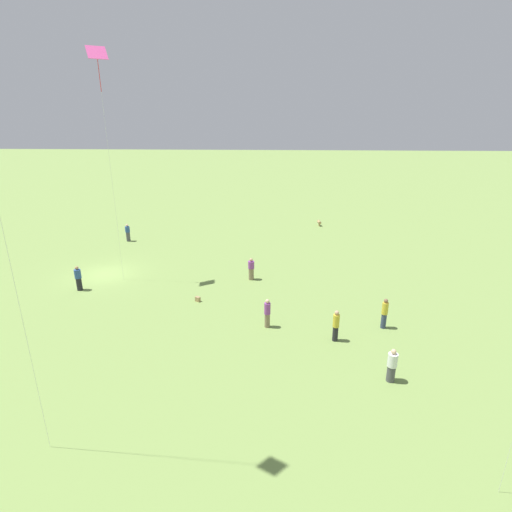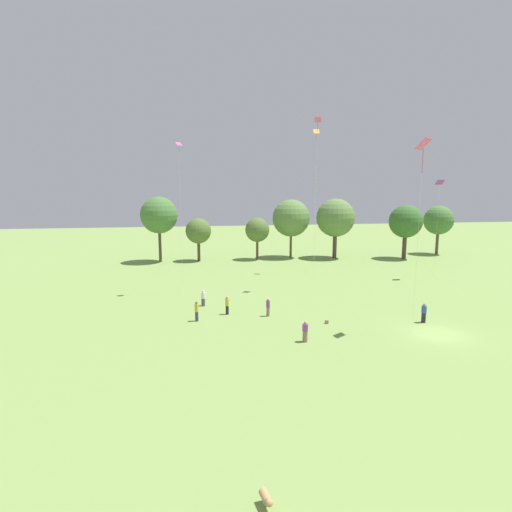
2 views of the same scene
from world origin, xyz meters
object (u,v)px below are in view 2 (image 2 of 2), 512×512
picnic_bag_0 (327,322)px  kite_1 (318,134)px  dog_0 (266,498)px  person_0 (197,311)px  person_2 (268,307)px  person_4 (424,313)px  person_3 (305,332)px  kite_3 (179,160)px  person_1 (203,298)px  kite_0 (440,186)px  kite_4 (316,142)px  person_6 (227,305)px  kite_2 (423,151)px

picnic_bag_0 → kite_1: bearing=75.9°
kite_1 → dog_0: 39.08m
person_0 → person_2: person_0 is taller
person_4 → kite_1: size_ratio=0.09×
person_2 → kite_1: (7.82, 9.34, 17.35)m
person_3 → kite_3: 24.44m
person_4 → picnic_bag_0: bearing=127.7°
person_1 → kite_0: kite_0 is taller
kite_1 → dog_0: (-13.03, -32.24, -17.82)m
person_2 → person_4: (13.32, -4.53, -0.01)m
person_1 → person_2: 7.48m
kite_4 → person_0: bearing=-78.1°
person_6 → kite_1: bearing=-128.0°
kite_3 → dog_0: 36.55m
person_6 → kite_3: size_ratio=0.11×
kite_1 → kite_3: size_ratio=1.18×
person_6 → kite_3: kite_3 is taller
kite_0 → kite_4: kite_4 is taller
kite_2 → person_4: bearing=-126.5°
kite_1 → kite_0: bearing=-96.9°
person_1 → person_6: bearing=-74.5°
person_3 → person_2: bearing=77.6°
person_2 → kite_1: bearing=45.1°
person_6 → kite_1: 22.32m
person_6 → kite_2: size_ratio=0.11×
person_2 → person_6: (-3.73, 1.30, 0.03)m
person_0 → person_4: 20.47m
person_2 → picnic_bag_0: 5.68m
person_3 → kite_2: 16.95m
person_4 → dog_0: size_ratio=2.15×
person_2 → kite_0: size_ratio=0.13×
kite_3 → picnic_bag_0: bearing=-29.6°
person_2 → kite_3: 19.36m
person_2 → person_3: 7.20m
kite_2 → kite_4: size_ratio=0.77×
kite_1 → kite_3: 15.96m
person_2 → kite_0: kite_0 is taller
dog_0 → person_1: bearing=-96.8°
kite_1 → dog_0: size_ratio=24.33×
person_3 → kite_1: size_ratio=0.08×
person_1 → dog_0: 27.63m
kite_1 → dog_0: bearing=141.5°
kite_3 → dog_0: kite_3 is taller
kite_1 → person_4: bearing=-174.9°
kite_2 → person_3: bearing=16.2°
person_6 → picnic_bag_0: bearing=169.3°
person_6 → dog_0: bearing=103.6°
person_0 → person_3: bearing=-101.2°
person_3 → kite_0: size_ratio=0.13×
kite_3 → kite_4: size_ratio=0.83×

